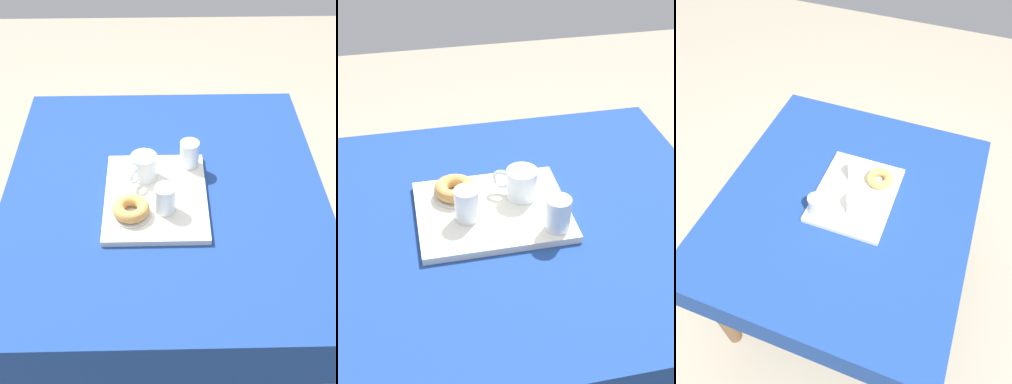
# 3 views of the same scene
# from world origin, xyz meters

# --- Properties ---
(ground_plane) EXTENTS (6.00, 6.00, 0.00)m
(ground_plane) POSITION_xyz_m (0.00, 0.00, 0.00)
(ground_plane) COLOR gray
(dining_table) EXTENTS (1.13, 1.01, 0.74)m
(dining_table) POSITION_xyz_m (0.00, 0.00, 0.64)
(dining_table) COLOR navy
(dining_table) RESTS_ON ground
(serving_tray) EXTENTS (0.39, 0.31, 0.02)m
(serving_tray) POSITION_xyz_m (0.04, -0.03, 0.75)
(serving_tray) COLOR silver
(serving_tray) RESTS_ON dining_table
(tea_mug_left) EXTENTS (0.12, 0.09, 0.08)m
(tea_mug_left) POSITION_xyz_m (-0.04, -0.06, 0.79)
(tea_mug_left) COLOR white
(tea_mug_left) RESTS_ON serving_tray
(water_glass_near) EXTENTS (0.06, 0.06, 0.09)m
(water_glass_near) POSITION_xyz_m (0.11, -0.00, 0.80)
(water_glass_near) COLOR white
(water_glass_near) RESTS_ON serving_tray
(water_glass_far) EXTENTS (0.06, 0.06, 0.09)m
(water_glass_far) POSITION_xyz_m (-0.10, 0.08, 0.79)
(water_glass_far) COLOR white
(water_glass_far) RESTS_ON serving_tray
(donut_plate_left) EXTENTS (0.11, 0.11, 0.01)m
(donut_plate_left) POSITION_xyz_m (0.13, -0.10, 0.76)
(donut_plate_left) COLOR silver
(donut_plate_left) RESTS_ON serving_tray
(sugar_donut_left) EXTENTS (0.11, 0.11, 0.04)m
(sugar_donut_left) POSITION_xyz_m (0.13, -0.10, 0.78)
(sugar_donut_left) COLOR tan
(sugar_donut_left) RESTS_ON donut_plate_left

